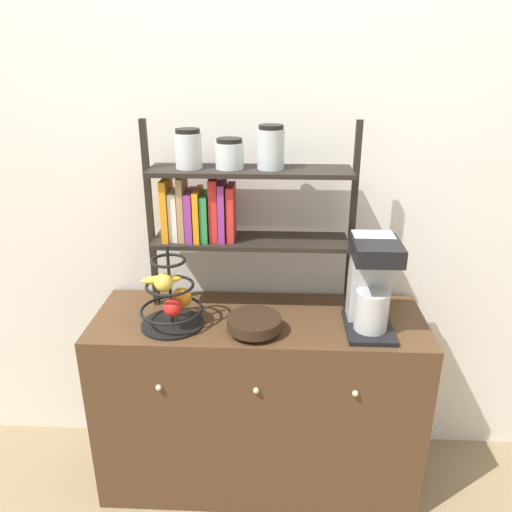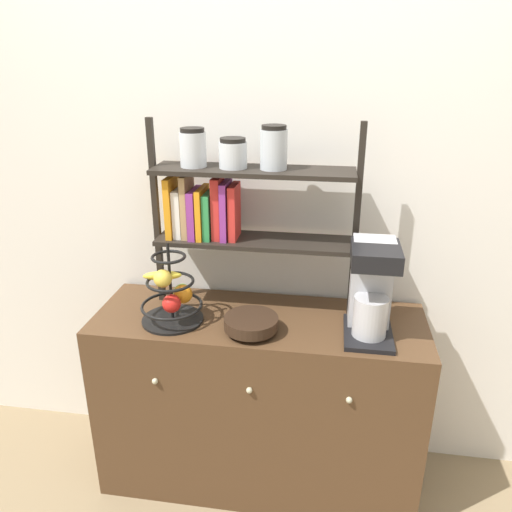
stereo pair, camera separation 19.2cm
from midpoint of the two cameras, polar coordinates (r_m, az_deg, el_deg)
name	(u,v)px [view 1 (the left image)]	position (r m, az deg, el deg)	size (l,w,h in m)	color
wall_back	(262,183)	(2.11, -1.95, 8.26)	(7.00, 0.05, 2.60)	silver
sideboard	(259,400)	(2.26, -2.23, -16.20)	(1.34, 0.48, 0.81)	#4C331E
coffee_maker	(371,283)	(1.92, 10.29, -3.09)	(0.18, 0.26, 0.37)	black
fruit_stand	(172,299)	(1.97, -12.31, -4.92)	(0.25, 0.25, 0.33)	black
wooden_bowl	(254,324)	(1.91, -3.08, -7.79)	(0.21, 0.21, 0.06)	black
shelf_hutch	(224,196)	(1.97, -6.44, 6.78)	(0.83, 0.20, 0.77)	black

